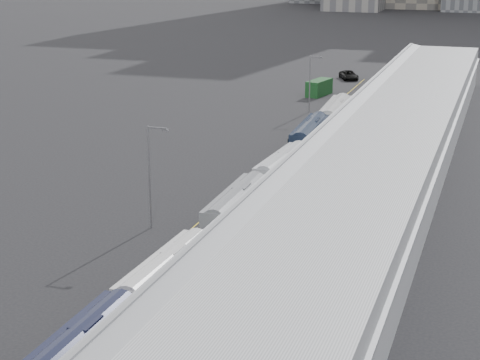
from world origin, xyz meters
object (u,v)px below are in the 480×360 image
at_px(bus_3, 236,212).
at_px(street_lamp_far, 311,80).
at_px(bus_5, 310,139).
at_px(suv, 349,75).
at_px(shipping_container, 319,88).
at_px(bus_2, 166,281).
at_px(bus_4, 282,171).
at_px(bus_6, 335,118).
at_px(street_lamp_near, 151,171).

bearing_deg(bus_3, street_lamp_far, 95.63).
xyz_separation_m(bus_5, suv, (-6.26, 56.39, -0.79)).
xyz_separation_m(bus_3, shipping_container, (-8.13, 67.54, -0.22)).
xyz_separation_m(bus_2, bus_4, (0.08, 30.76, -0.00)).
relative_size(bus_3, bus_4, 1.04).
height_order(bus_6, street_lamp_near, street_lamp_near).
height_order(bus_6, suv, bus_6).
bearing_deg(bus_2, bus_3, 92.04).
height_order(street_lamp_near, street_lamp_far, street_lamp_near).
relative_size(bus_3, street_lamp_near, 1.33).
xyz_separation_m(bus_2, shipping_container, (-8.28, 83.74, -0.15)).
bearing_deg(bus_2, street_lamp_far, 96.67).
bearing_deg(bus_2, bus_6, 91.59).
relative_size(shipping_container, suv, 1.03).
xyz_separation_m(bus_2, street_lamp_near, (-7.35, 13.74, 3.97)).
bearing_deg(bus_5, street_lamp_near, -104.84).
relative_size(bus_2, bus_3, 0.96).
distance_m(bus_4, street_lamp_far, 39.19).
height_order(bus_3, street_lamp_near, street_lamp_near).
bearing_deg(shipping_container, bus_5, -66.43).
relative_size(bus_2, shipping_container, 1.96).
bearing_deg(bus_6, suv, 95.71).
relative_size(bus_2, street_lamp_near, 1.27).
relative_size(bus_5, suv, 2.21).
distance_m(bus_2, bus_3, 16.20).
xyz_separation_m(street_lamp_far, suv, (-0.48, 32.66, -4.19)).
bearing_deg(street_lamp_near, street_lamp_far, 88.86).
distance_m(street_lamp_near, street_lamp_far, 55.54).
xyz_separation_m(bus_2, bus_5, (-0.47, 45.54, 0.14)).
relative_size(street_lamp_near, suv, 1.59).
height_order(bus_3, street_lamp_far, street_lamp_far).
xyz_separation_m(bus_3, bus_6, (0.06, 42.23, 0.14)).
xyz_separation_m(street_lamp_near, shipping_container, (-0.93, 70.00, -4.13)).
relative_size(street_lamp_far, suv, 1.45).
bearing_deg(bus_4, bus_3, -87.82).
relative_size(bus_5, street_lamp_far, 1.53).
distance_m(bus_5, street_lamp_far, 24.66).
bearing_deg(bus_3, street_lamp_near, -162.10).
height_order(bus_2, shipping_container, bus_2).
bearing_deg(shipping_container, street_lamp_near, -77.23).
relative_size(bus_6, street_lamp_far, 1.60).
bearing_deg(bus_3, bus_5, 89.69).
bearing_deg(bus_6, bus_4, -92.63).
relative_size(bus_3, shipping_container, 2.05).
distance_m(street_lamp_near, shipping_container, 70.13).
bearing_deg(bus_5, bus_4, -90.49).
bearing_deg(street_lamp_near, bus_3, 18.84).
height_order(bus_5, suv, bus_5).
height_order(bus_6, street_lamp_far, street_lamp_far).
height_order(bus_3, bus_4, bus_3).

